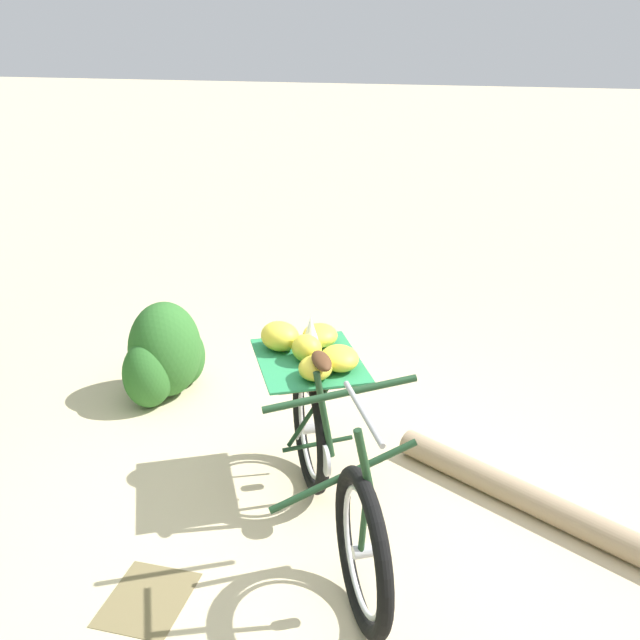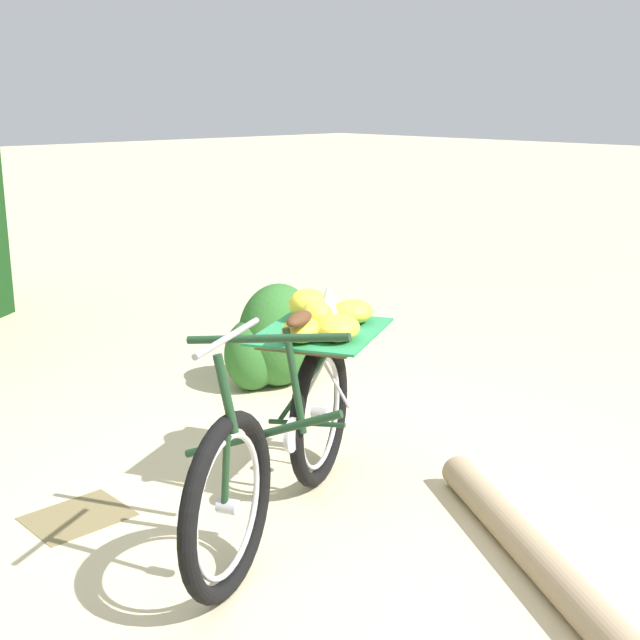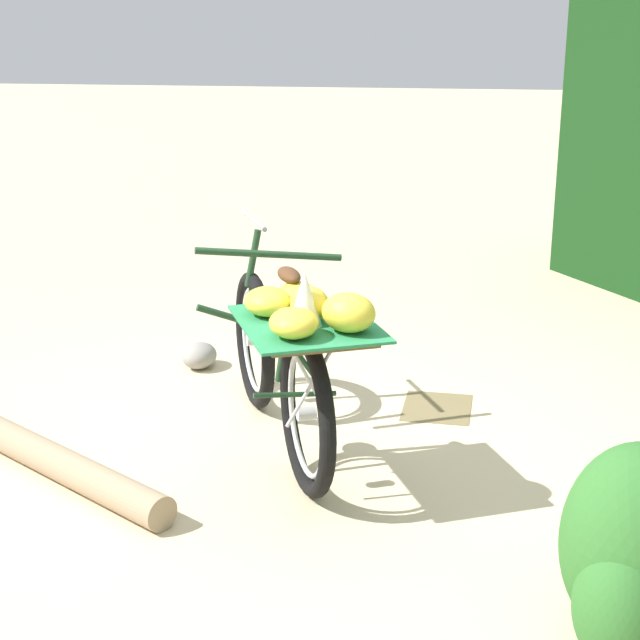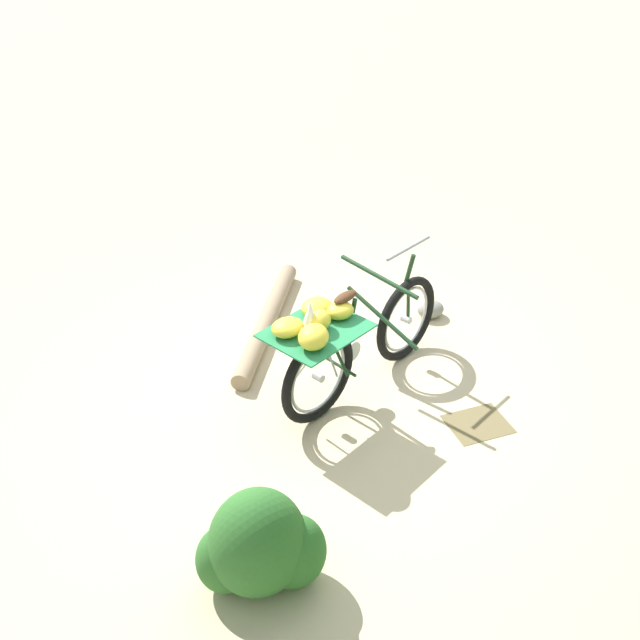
# 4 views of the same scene
# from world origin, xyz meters

# --- Properties ---
(ground_plane) EXTENTS (60.00, 60.00, 0.00)m
(ground_plane) POSITION_xyz_m (0.00, 0.00, 0.00)
(ground_plane) COLOR beige
(bicycle) EXTENTS (1.72, 1.09, 1.03)m
(bicycle) POSITION_xyz_m (0.00, -0.13, 0.52)
(bicycle) COLOR black
(bicycle) RESTS_ON ground_plane
(fallen_log) EXTENTS (1.05, 1.67, 0.15)m
(fallen_log) POSITION_xyz_m (0.33, -1.25, 0.08)
(fallen_log) COLOR #9E8466
(fallen_log) RESTS_ON ground_plane
(shrub_cluster) EXTENTS (0.72, 0.50, 0.69)m
(shrub_cluster) POSITION_xyz_m (1.12, 1.31, 0.30)
(shrub_cluster) COLOR #2D6628
(shrub_cluster) RESTS_ON ground_plane
(leaf_litter_patch) EXTENTS (0.44, 0.36, 0.01)m
(leaf_litter_patch) POSITION_xyz_m (-0.75, 0.53, 0.00)
(leaf_litter_patch) COLOR olive
(leaf_litter_patch) RESTS_ON ground_plane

